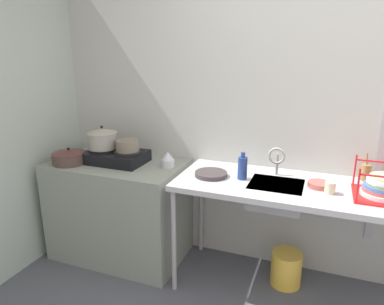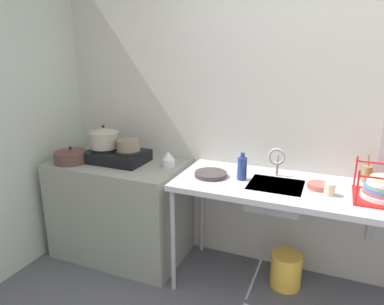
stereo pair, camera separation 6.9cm
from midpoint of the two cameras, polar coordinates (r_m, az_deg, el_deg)
name	(u,v)px [view 1 (the left image)]	position (r m, az deg, el deg)	size (l,w,h in m)	color
wall_back	(336,121)	(2.79, 21.82, 4.87)	(5.41, 0.10, 2.51)	beige
counter_concrete	(120,209)	(3.15, -12.30, -9.00)	(1.11, 0.67, 0.85)	gray
counter_sink	(291,192)	(2.55, 15.20, -6.35)	(1.64, 0.67, 0.85)	#ACABAD
stove	(116,156)	(2.99, -13.04, -0.60)	(0.50, 0.33, 0.11)	black
pot_on_left_burner	(102,138)	(3.02, -15.11, 2.27)	(0.25, 0.25, 0.19)	#9E9A8D
pot_on_right_burner	(128,145)	(2.90, -11.19, 1.14)	(0.19, 0.19, 0.09)	#7B6D5C
pot_beside_stove	(69,157)	(3.07, -20.10, -0.65)	(0.28, 0.28, 0.14)	#4E3A32
percolator	(168,160)	(2.80, -4.69, -1.18)	(0.11, 0.11, 0.13)	silver
sink_basin	(276,194)	(2.55, 12.76, -6.72)	(0.37, 0.33, 0.16)	#ACABAD
faucet	(277,157)	(2.62, 12.98, -0.80)	(0.12, 0.07, 0.23)	#ACABAD
frying_pan	(211,174)	(2.61, 2.37, -3.55)	(0.24, 0.24, 0.03)	#3B3434
dish_rack	(383,188)	(2.51, 28.12, -5.14)	(0.35, 0.33, 0.22)	red
cup_by_rack	(330,188)	(2.45, 20.90, -5.42)	(0.07, 0.07, 0.08)	beige
small_bowl_on_drainboard	(319,185)	(2.54, 19.37, -5.01)	(0.15, 0.15, 0.04)	#B5574E
bottle_by_sink	(243,168)	(2.55, 7.50, -2.47)	(0.07, 0.07, 0.20)	navy
utensil_jar	(366,172)	(2.79, 25.93, -2.93)	(0.06, 0.06, 0.21)	olive
bucket_on_floor	(286,268)	(2.92, 14.47, -17.92)	(0.23, 0.23, 0.27)	yellow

